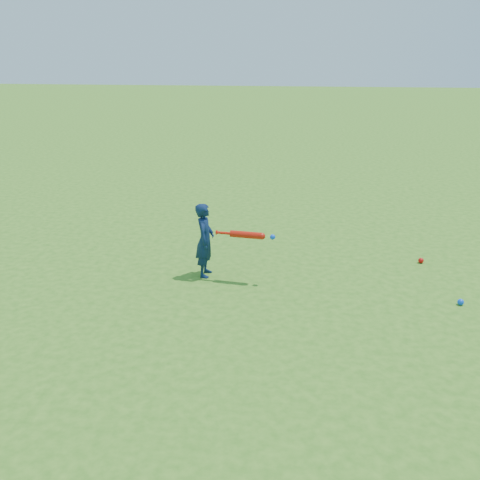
{
  "coord_description": "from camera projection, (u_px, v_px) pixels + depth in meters",
  "views": [
    {
      "loc": [
        0.85,
        -7.12,
        3.02
      ],
      "look_at": [
        -0.02,
        -0.36,
        0.57
      ],
      "focal_mm": 40.0,
      "sensor_mm": 36.0,
      "label": 1
    }
  ],
  "objects": [
    {
      "name": "bat_swing",
      "position": [
        249.0,
        235.0,
        7.13
      ],
      "size": [
        0.81,
        0.16,
        0.09
      ],
      "rotation": [
        0.0,
        0.0,
        -0.12
      ],
      "color": "red",
      "rests_on": "ground"
    },
    {
      "name": "ground",
      "position": [
        244.0,
        269.0,
        7.77
      ],
      "size": [
        80.0,
        80.0,
        0.0
      ],
      "primitive_type": "plane",
      "color": "#36701A",
      "rests_on": "ground"
    },
    {
      "name": "ground_ball_blue",
      "position": [
        461.0,
        302.0,
        6.65
      ],
      "size": [
        0.08,
        0.08,
        0.08
      ],
      "primitive_type": "sphere",
      "color": "blue",
      "rests_on": "ground"
    },
    {
      "name": "ground_ball_red",
      "position": [
        421.0,
        261.0,
        7.95
      ],
      "size": [
        0.08,
        0.08,
        0.08
      ],
      "primitive_type": "sphere",
      "color": "red",
      "rests_on": "ground"
    },
    {
      "name": "child",
      "position": [
        205.0,
        240.0,
        7.38
      ],
      "size": [
        0.25,
        0.38,
        1.05
      ],
      "primitive_type": "imported",
      "rotation": [
        0.0,
        0.0,
        1.57
      ],
      "color": "#0D1E40",
      "rests_on": "ground"
    }
  ]
}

